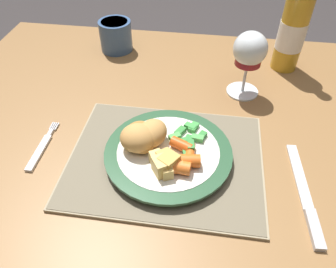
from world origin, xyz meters
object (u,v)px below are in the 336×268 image
(fork, at_px, (41,149))
(table_knife, at_px, (306,200))
(drinking_cup, at_px, (116,35))
(wine_glass, at_px, (250,52))
(dining_table, at_px, (190,174))
(dinner_plate, at_px, (168,154))
(bottle, at_px, (294,25))

(fork, bearing_deg, table_knife, -5.76)
(fork, bearing_deg, drinking_cup, 83.41)
(fork, relative_size, wine_glass, 0.89)
(fork, xyz_separation_m, table_knife, (0.49, -0.05, 0.00))
(fork, distance_m, drinking_cup, 0.41)
(dining_table, xyz_separation_m, drinking_cup, (-0.24, 0.34, 0.14))
(dinner_plate, distance_m, wine_glass, 0.29)
(dinner_plate, xyz_separation_m, fork, (-0.25, -0.01, -0.01))
(dining_table, bearing_deg, bottle, 56.66)
(bottle, xyz_separation_m, drinking_cup, (-0.45, 0.03, -0.07))
(table_knife, xyz_separation_m, drinking_cup, (-0.44, 0.45, 0.04))
(dinner_plate, bearing_deg, bottle, 55.76)
(dining_table, xyz_separation_m, wine_glass, (0.10, 0.19, 0.20))
(fork, bearing_deg, wine_glass, 32.44)
(dinner_plate, relative_size, table_knife, 1.07)
(dinner_plate, height_order, drinking_cup, drinking_cup)
(wine_glass, bearing_deg, drinking_cup, 155.79)
(wine_glass, distance_m, bottle, 0.17)
(dining_table, xyz_separation_m, fork, (-0.29, -0.06, 0.10))
(dinner_plate, distance_m, table_knife, 0.25)
(drinking_cup, bearing_deg, dining_table, -54.82)
(fork, distance_m, table_knife, 0.49)
(dining_table, relative_size, fork, 8.87)
(drinking_cup, bearing_deg, fork, -96.59)
(table_knife, relative_size, bottle, 0.72)
(dining_table, xyz_separation_m, dinner_plate, (-0.04, -0.05, 0.11))
(table_knife, height_order, bottle, bottle)
(dining_table, distance_m, table_knife, 0.25)
(wine_glass, bearing_deg, dining_table, -118.20)
(fork, height_order, bottle, bottle)
(bottle, height_order, drinking_cup, bottle)
(fork, relative_size, table_knife, 0.61)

